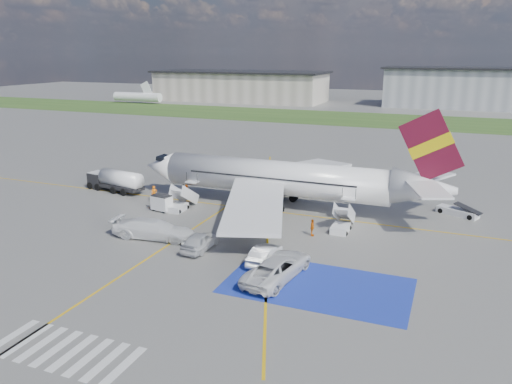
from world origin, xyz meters
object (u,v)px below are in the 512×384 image
fuel_tanker (116,182)px  car_silver_b (265,254)px  gpu_cart (162,204)px  van_white_b (154,226)px  airliner (287,179)px  car_silver_a (200,241)px  van_white_a (278,264)px  belt_loader (458,212)px

fuel_tanker → car_silver_b: 29.21m
gpu_cart → van_white_b: size_ratio=0.38×
airliner → car_silver_a: size_ratio=7.68×
airliner → gpu_cart: (-12.62, -6.41, -2.57)m
car_silver_b → van_white_b: van_white_b is taller
car_silver_b → car_silver_a: bearing=-4.6°
gpu_cart → car_silver_a: 12.68m
car_silver_b → van_white_a: van_white_a is taller
van_white_a → belt_loader: bearing=-112.7°
gpu_cart → belt_loader: (30.88, 10.72, -0.47)m
fuel_tanker → van_white_b: (13.78, -12.41, 0.05)m
airliner → gpu_cart: size_ratio=15.49×
fuel_tanker → van_white_b: bearing=-32.3°
gpu_cart → fuel_tanker: bearing=163.2°
gpu_cart → van_white_a: 21.11m
airliner → van_white_b: 16.64m
car_silver_a → van_white_b: van_white_b is taller
car_silver_b → van_white_b: size_ratio=0.75×
fuel_tanker → car_silver_a: (19.24, -13.32, -0.36)m
belt_loader → van_white_b: 32.60m
car_silver_a → car_silver_b: size_ratio=1.02×
fuel_tanker → car_silver_b: (25.68, -13.91, -0.40)m
van_white_a → car_silver_a: bearing=-10.5°
fuel_tanker → car_silver_b: bearing=-18.8°
airliner → van_white_a: size_ratio=5.98×
gpu_cart → car_silver_a: gpu_cart is taller
gpu_cart → belt_loader: size_ratio=0.49×
airliner → gpu_cart: 14.39m
car_silver_a → car_silver_b: (6.44, -0.59, -0.04)m
fuel_tanker → airliner: bearing=13.8°
van_white_b → gpu_cart: bearing=21.4°
van_white_a → van_white_b: bearing=-7.0°
airliner → car_silver_a: (-3.23, -14.93, -2.58)m
airliner → van_white_a: 18.62m
belt_loader → car_silver_a: car_silver_a is taller
fuel_tanker → gpu_cart: 10.96m
airliner → car_silver_a: airliner is taller
airliner → car_silver_b: (3.21, -15.52, -2.62)m
belt_loader → car_silver_a: 28.84m
van_white_b → car_silver_b: bearing=-103.2°
car_silver_a → van_white_a: 8.88m
fuel_tanker → van_white_a: (27.66, -16.12, -0.02)m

